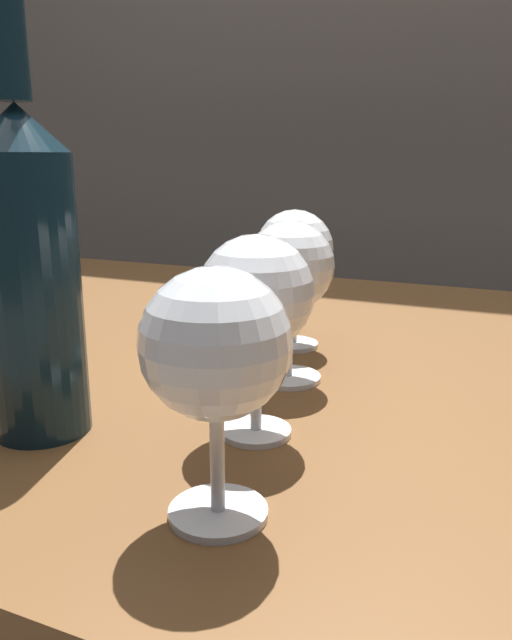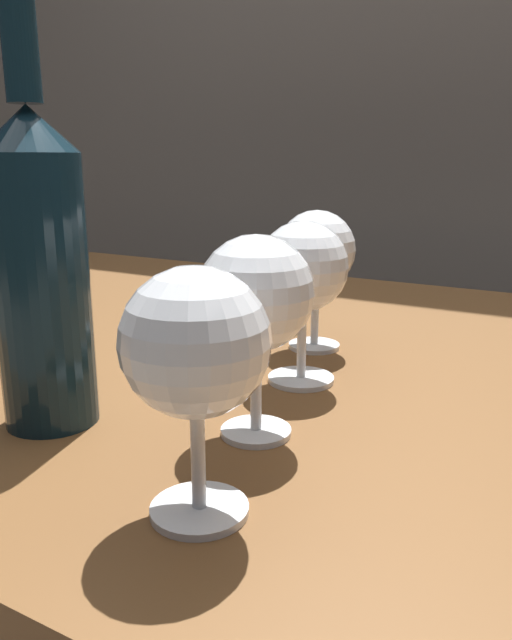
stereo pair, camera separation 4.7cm
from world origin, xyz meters
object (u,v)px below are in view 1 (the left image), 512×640
(wine_glass_cabernet, at_px, (215,349))
(wine_glass_port, at_px, (289,270))
(wine_bottle, at_px, (29,267))
(wine_glass_merlot, at_px, (294,252))
(wine_glass_pinot, at_px, (256,297))

(wine_glass_cabernet, relative_size, wine_glass_port, 0.99)
(wine_glass_cabernet, relative_size, wine_bottle, 0.46)
(wine_glass_cabernet, height_order, wine_glass_port, wine_glass_port)
(wine_glass_port, height_order, wine_glass_merlot, same)
(wine_glass_cabernet, height_order, wine_glass_merlot, wine_glass_merlot)
(wine_glass_cabernet, xyz_separation_m, wine_glass_port, (-0.05, 0.24, 0.00))
(wine_glass_cabernet, bearing_deg, wine_glass_merlot, 102.76)
(wine_glass_cabernet, distance_m, wine_glass_port, 0.25)
(wine_glass_pinot, bearing_deg, wine_bottle, -159.61)
(wine_glass_cabernet, distance_m, wine_bottle, 0.20)
(wine_glass_port, bearing_deg, wine_bottle, -126.92)
(wine_glass_pinot, bearing_deg, wine_glass_merlot, 103.11)
(wine_glass_cabernet, bearing_deg, wine_glass_port, 100.57)
(wine_glass_cabernet, distance_m, wine_glass_merlot, 0.36)
(wine_glass_port, xyz_separation_m, wine_glass_merlot, (-0.03, 0.11, 0.00))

